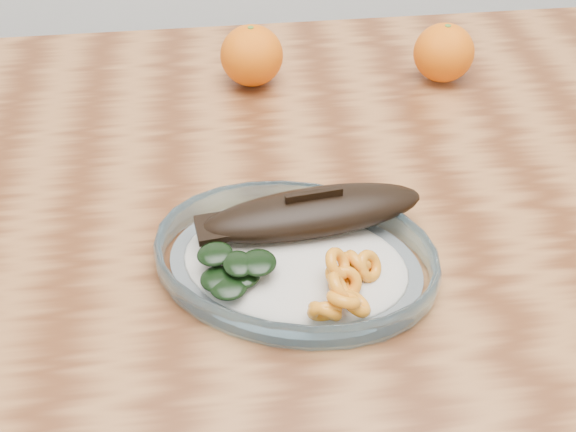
{
  "coord_description": "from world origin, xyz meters",
  "views": [
    {
      "loc": [
        -0.15,
        -0.66,
        1.28
      ],
      "look_at": [
        -0.08,
        -0.09,
        0.77
      ],
      "focal_mm": 45.0,
      "sensor_mm": 36.0,
      "label": 1
    }
  ],
  "objects_px": {
    "dining_table": "(346,237)",
    "orange_right": "(444,53)",
    "plated_meal": "(296,255)",
    "orange_left": "(252,55)"
  },
  "relations": [
    {
      "from": "orange_left",
      "to": "orange_right",
      "type": "xyz_separation_m",
      "value": [
        0.26,
        -0.02,
        -0.0
      ]
    },
    {
      "from": "dining_table",
      "to": "orange_left",
      "type": "xyz_separation_m",
      "value": [
        -0.1,
        0.22,
        0.14
      ]
    },
    {
      "from": "dining_table",
      "to": "plated_meal",
      "type": "bearing_deg",
      "value": -120.05
    },
    {
      "from": "orange_left",
      "to": "orange_right",
      "type": "bearing_deg",
      "value": -4.32
    },
    {
      "from": "dining_table",
      "to": "orange_right",
      "type": "relative_size",
      "value": 14.49
    },
    {
      "from": "dining_table",
      "to": "orange_right",
      "type": "xyz_separation_m",
      "value": [
        0.16,
        0.2,
        0.14
      ]
    },
    {
      "from": "dining_table",
      "to": "orange_right",
      "type": "height_order",
      "value": "orange_right"
    },
    {
      "from": "dining_table",
      "to": "plated_meal",
      "type": "relative_size",
      "value": 1.82
    },
    {
      "from": "plated_meal",
      "to": "dining_table",
      "type": "bearing_deg",
      "value": 79.65
    },
    {
      "from": "orange_right",
      "to": "dining_table",
      "type": "bearing_deg",
      "value": -129.04
    }
  ]
}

